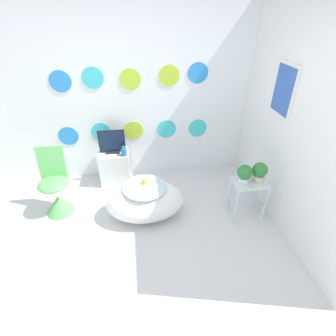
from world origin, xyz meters
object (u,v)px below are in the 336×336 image
vase (124,152)px  potted_plant_right (260,171)px  potted_plant_left (245,173)px  bathtub (145,201)px  tv (112,143)px  chair (57,194)px

vase → potted_plant_right: bearing=-29.4°
potted_plant_left → potted_plant_right: (0.19, 0.01, 0.00)m
bathtub → potted_plant_left: 1.27m
bathtub → vase: (-0.24, 0.73, 0.33)m
vase → bathtub: bearing=-71.7°
tv → potted_plant_left: size_ratio=1.59×
potted_plant_right → vase: bearing=150.6°
bathtub → potted_plant_left: (1.18, -0.19, 0.44)m
vase → potted_plant_left: (1.42, -0.92, 0.10)m
bathtub → potted_plant_left: potted_plant_left is taller
tv → vase: tv is taller
tv → potted_plant_left: 1.89m
bathtub → chair: chair is taller
chair → bathtub: bearing=-12.0°
chair → vase: (0.89, 0.49, 0.29)m
potted_plant_left → potted_plant_right: size_ratio=0.96×
bathtub → potted_plant_right: (1.37, -0.18, 0.44)m
vase → potted_plant_left: bearing=-32.9°
bathtub → potted_plant_left: size_ratio=4.17×
tv → vase: 0.22m
bathtub → vase: 0.84m
bathtub → chair: 1.16m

